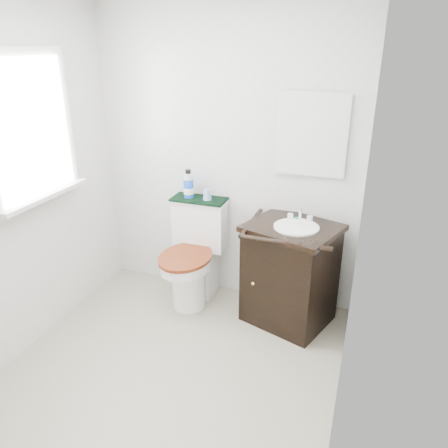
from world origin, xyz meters
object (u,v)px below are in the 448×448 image
Objects in this scene: vanity at (290,272)px; mouthwash_bottle at (189,185)px; toilet at (195,259)px; trash_bin at (272,287)px; cup at (207,195)px.

mouthwash_bottle is at bearing 168.61° from vanity.
mouthwash_bottle is at bearing 126.16° from toilet.
trash_bin is 1.19× the size of mouthwash_bottle.
vanity is 1.09m from mouthwash_bottle.
trash_bin is at bearing 1.98° from cup.
trash_bin is 1.12m from mouthwash_bottle.
toilet is 0.94× the size of vanity.
vanity is (0.83, -0.06, 0.06)m from toilet.
mouthwash_bottle reaches higher than toilet.
mouthwash_bottle is 2.69× the size of cup.
toilet is at bearing -168.20° from trash_bin.
mouthwash_bottle is 0.18m from cup.
mouthwash_bottle is at bearing -179.18° from trash_bin.
mouthwash_bottle is (-0.92, 0.19, 0.56)m from vanity.
cup is at bearing -178.02° from trash_bin.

